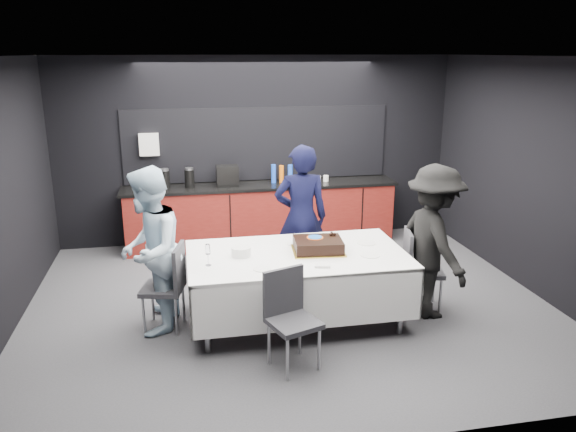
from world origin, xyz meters
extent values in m
plane|color=#3F4044|center=(0.00, 0.00, 0.00)|extent=(6.00, 6.00, 0.00)
cube|color=white|center=(0.00, 0.00, 2.80)|extent=(6.00, 5.00, 0.04)
cube|color=black|center=(0.00, 2.50, 1.40)|extent=(6.00, 0.04, 2.80)
cube|color=black|center=(0.00, -2.50, 1.40)|extent=(6.00, 0.04, 2.80)
cube|color=black|center=(3.00, 0.00, 1.40)|extent=(0.04, 5.00, 2.80)
cube|color=#5E120E|center=(0.00, 2.20, 0.45)|extent=(4.00, 0.60, 0.90)
cube|color=black|center=(0.00, 2.20, 0.92)|extent=(4.10, 0.64, 0.04)
cube|color=black|center=(0.00, 2.48, 1.50)|extent=(4.00, 0.03, 1.10)
cube|color=white|center=(-1.60, 2.43, 1.55)|extent=(0.28, 0.12, 0.32)
cylinder|color=black|center=(-1.40, 2.20, 1.07)|extent=(0.14, 0.14, 0.26)
cylinder|color=black|center=(-1.05, 2.20, 1.07)|extent=(0.14, 0.14, 0.26)
cube|color=black|center=(-0.50, 2.20, 1.09)|extent=(0.32, 0.24, 0.30)
cylinder|color=blue|center=(0.20, 2.25, 1.08)|extent=(0.07, 0.07, 0.28)
cylinder|color=orange|center=(0.32, 2.25, 1.07)|extent=(0.07, 0.07, 0.26)
cylinder|color=blue|center=(0.44, 2.18, 1.08)|extent=(0.07, 0.07, 0.28)
cylinder|color=white|center=(0.75, 2.20, 0.98)|extent=(0.08, 0.08, 0.09)
cylinder|color=white|center=(0.88, 2.20, 0.98)|extent=(0.08, 0.08, 0.09)
cylinder|color=white|center=(1.00, 2.20, 0.98)|extent=(0.08, 0.08, 0.09)
cylinder|color=#99999E|center=(-1.40, 2.20, 1.21)|extent=(0.12, 0.12, 0.03)
cylinder|color=#99999E|center=(-1.05, 2.20, 1.21)|extent=(0.12, 0.12, 0.03)
cylinder|color=#99999E|center=(-1.00, -0.90, 0.38)|extent=(0.06, 0.06, 0.75)
cylinder|color=#99999E|center=(-1.00, 0.10, 0.38)|extent=(0.06, 0.06, 0.75)
cylinder|color=#99999E|center=(1.00, -0.90, 0.38)|extent=(0.06, 0.06, 0.75)
cylinder|color=#99999E|center=(1.00, 0.10, 0.38)|extent=(0.06, 0.06, 0.75)
cube|color=white|center=(0.00, -0.40, 0.76)|extent=(2.32, 1.32, 0.04)
cube|color=white|center=(0.00, -1.05, 0.49)|extent=(2.32, 0.02, 0.55)
cube|color=white|center=(0.00, 0.25, 0.49)|extent=(2.32, 0.02, 0.55)
cube|color=white|center=(-1.15, -0.40, 0.49)|extent=(0.02, 1.32, 0.55)
cube|color=white|center=(1.15, -0.40, 0.49)|extent=(0.02, 1.32, 0.55)
cube|color=gold|center=(0.24, -0.38, 0.79)|extent=(0.59, 0.49, 0.01)
cube|color=black|center=(0.24, -0.38, 0.85)|extent=(0.54, 0.45, 0.11)
cube|color=black|center=(0.24, -0.38, 0.91)|extent=(0.54, 0.45, 0.01)
cylinder|color=#E65613|center=(0.22, -0.32, 0.92)|extent=(0.18, 0.18, 0.00)
cylinder|color=blue|center=(0.22, -0.32, 0.92)|extent=(0.15, 0.15, 0.01)
sphere|color=black|center=(0.42, -0.26, 0.93)|extent=(0.04, 0.04, 0.04)
sphere|color=black|center=(0.44, -0.30, 0.93)|extent=(0.04, 0.04, 0.04)
sphere|color=black|center=(0.40, -0.30, 0.93)|extent=(0.04, 0.04, 0.04)
cylinder|color=white|center=(-0.59, -0.36, 0.83)|extent=(0.20, 0.20, 0.10)
cylinder|color=white|center=(-0.43, -0.78, 0.78)|extent=(0.18, 0.18, 0.01)
cylinder|color=white|center=(0.83, -0.23, 0.78)|extent=(0.21, 0.21, 0.01)
cylinder|color=white|center=(0.74, -0.61, 0.78)|extent=(0.20, 0.20, 0.01)
cylinder|color=white|center=(0.05, -0.10, 0.78)|extent=(0.20, 0.20, 0.01)
cube|color=white|center=(0.17, -0.83, 0.79)|extent=(0.18, 0.13, 0.02)
cylinder|color=white|center=(-0.95, -0.58, 0.78)|extent=(0.06, 0.06, 0.00)
cylinder|color=white|center=(-0.95, -0.58, 0.84)|extent=(0.01, 0.01, 0.12)
cylinder|color=white|center=(-0.95, -0.58, 0.95)|extent=(0.05, 0.05, 0.10)
cube|color=#2C2D31|center=(-1.42, -0.30, 0.45)|extent=(0.51, 0.51, 0.05)
cube|color=#2C2D31|center=(-1.24, -0.35, 0.70)|extent=(0.14, 0.42, 0.45)
cylinder|color=#99999E|center=(-1.55, -0.10, 0.22)|extent=(0.03, 0.03, 0.44)
cylinder|color=#99999E|center=(-1.63, -0.43, 0.22)|extent=(0.03, 0.03, 0.44)
cylinder|color=#99999E|center=(-1.22, -0.18, 0.22)|extent=(0.03, 0.03, 0.44)
cylinder|color=#99999E|center=(-1.30, -0.51, 0.22)|extent=(0.03, 0.03, 0.44)
cube|color=#2C2D31|center=(1.48, -0.37, 0.45)|extent=(0.51, 0.51, 0.05)
cube|color=#2C2D31|center=(1.29, -0.33, 0.70)|extent=(0.14, 0.42, 0.45)
cylinder|color=#99999E|center=(1.60, -0.58, 0.22)|extent=(0.03, 0.03, 0.44)
cylinder|color=#99999E|center=(1.68, -0.25, 0.22)|extent=(0.03, 0.03, 0.44)
cylinder|color=#99999E|center=(1.27, -0.50, 0.22)|extent=(0.03, 0.03, 0.44)
cylinder|color=#99999E|center=(1.35, -0.17, 0.22)|extent=(0.03, 0.03, 0.44)
cube|color=#2C2D31|center=(-0.23, -1.33, 0.45)|extent=(0.54, 0.54, 0.05)
cube|color=#2C2D31|center=(-0.29, -1.15, 0.70)|extent=(0.41, 0.18, 0.45)
cylinder|color=#99999E|center=(-0.33, -1.55, 0.22)|extent=(0.03, 0.03, 0.44)
cylinder|color=#99999E|center=(-0.01, -1.44, 0.22)|extent=(0.03, 0.03, 0.44)
cylinder|color=#99999E|center=(-0.44, -1.23, 0.22)|extent=(0.03, 0.03, 0.44)
cylinder|color=#99999E|center=(-0.12, -1.12, 0.22)|extent=(0.03, 0.03, 0.44)
imported|color=black|center=(0.24, 0.52, 0.90)|extent=(0.68, 0.48, 1.80)
imported|color=silver|center=(-1.53, -0.30, 0.88)|extent=(0.80, 0.95, 1.75)
imported|color=black|center=(1.49, -0.53, 0.85)|extent=(0.76, 1.17, 1.71)
camera|label=1|loc=(-1.17, -5.90, 2.85)|focal=35.00mm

